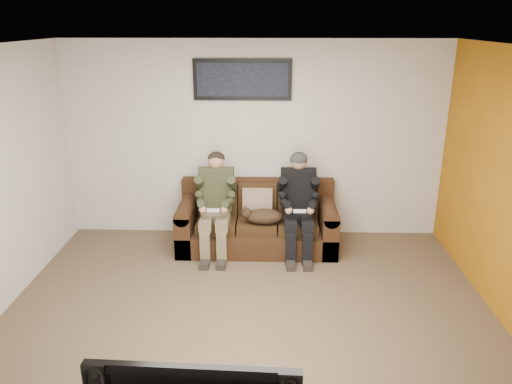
{
  "coord_description": "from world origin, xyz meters",
  "views": [
    {
      "loc": [
        0.2,
        -4.19,
        2.83
      ],
      "look_at": [
        0.05,
        1.2,
        0.95
      ],
      "focal_mm": 35.0,
      "sensor_mm": 36.0,
      "label": 1
    }
  ],
  "objects_px": {
    "sofa": "(257,223)",
    "cat": "(263,216)",
    "person_right": "(298,199)",
    "framed_poster": "(242,80)",
    "person_left": "(216,199)"
  },
  "relations": [
    {
      "from": "sofa",
      "to": "person_right",
      "type": "xyz_separation_m",
      "value": [
        0.52,
        -0.17,
        0.39
      ]
    },
    {
      "from": "cat",
      "to": "framed_poster",
      "type": "distance_m",
      "value": 1.74
    },
    {
      "from": "cat",
      "to": "person_right",
      "type": "bearing_deg",
      "value": 10.72
    },
    {
      "from": "sofa",
      "to": "framed_poster",
      "type": "xyz_separation_m",
      "value": [
        -0.2,
        0.39,
        1.79
      ]
    },
    {
      "from": "person_left",
      "to": "framed_poster",
      "type": "height_order",
      "value": "framed_poster"
    },
    {
      "from": "sofa",
      "to": "person_right",
      "type": "distance_m",
      "value": 0.67
    },
    {
      "from": "framed_poster",
      "to": "person_left",
      "type": "bearing_deg",
      "value": -119.4
    },
    {
      "from": "person_left",
      "to": "cat",
      "type": "distance_m",
      "value": 0.63
    },
    {
      "from": "sofa",
      "to": "cat",
      "type": "xyz_separation_m",
      "value": [
        0.07,
        -0.25,
        0.19
      ]
    },
    {
      "from": "person_right",
      "to": "cat",
      "type": "relative_size",
      "value": 1.92
    },
    {
      "from": "cat",
      "to": "framed_poster",
      "type": "bearing_deg",
      "value": 112.87
    },
    {
      "from": "sofa",
      "to": "cat",
      "type": "height_order",
      "value": "sofa"
    },
    {
      "from": "person_right",
      "to": "cat",
      "type": "height_order",
      "value": "person_right"
    },
    {
      "from": "person_left",
      "to": "cat",
      "type": "height_order",
      "value": "person_left"
    },
    {
      "from": "person_left",
      "to": "person_right",
      "type": "xyz_separation_m",
      "value": [
        1.03,
        0.0,
        0.0
      ]
    }
  ]
}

